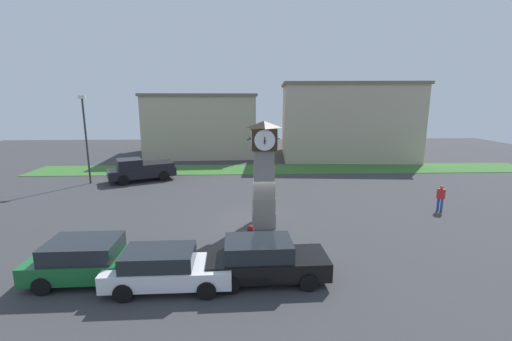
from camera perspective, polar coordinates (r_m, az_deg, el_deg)
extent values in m
plane|color=#38383A|center=(18.45, -0.43, -8.87)|extent=(77.47, 77.47, 0.00)
cube|color=gray|center=(18.11, 1.27, -7.92)|extent=(1.19, 1.19, 0.81)
cube|color=gray|center=(17.85, 1.28, -5.49)|extent=(1.14, 1.14, 0.81)
cube|color=gray|center=(17.63, 1.29, -2.99)|extent=(1.09, 1.09, 0.81)
cube|color=gray|center=(17.44, 1.30, -0.43)|extent=(1.04, 1.04, 0.81)
cube|color=slate|center=(17.28, 1.32, 2.18)|extent=(0.99, 0.99, 0.81)
cube|color=#2D2316|center=(17.15, 1.33, 5.32)|extent=(1.23, 1.23, 1.10)
cylinder|color=white|center=(17.78, 1.21, 5.55)|extent=(1.01, 0.04, 1.01)
cube|color=black|center=(17.81, 1.20, 5.56)|extent=(0.06, 0.23, 0.11)
cube|color=black|center=(17.81, 1.20, 5.56)|extent=(0.04, 0.27, 0.32)
cylinder|color=white|center=(16.52, 1.47, 5.06)|extent=(1.01, 0.04, 1.01)
cube|color=black|center=(16.49, 1.47, 5.05)|extent=(0.06, 0.23, 0.08)
cube|color=black|center=(16.49, 1.47, 5.05)|extent=(0.04, 0.11, 0.38)
cylinder|color=white|center=(17.20, 3.45, 5.32)|extent=(0.04, 1.01, 1.01)
cube|color=black|center=(17.20, 3.55, 5.32)|extent=(0.23, 0.06, 0.05)
cube|color=black|center=(17.20, 3.55, 5.32)|extent=(0.08, 0.04, 0.38)
cylinder|color=white|center=(17.12, -0.80, 5.31)|extent=(0.04, 1.01, 1.01)
cube|color=black|center=(17.12, -0.90, 5.31)|extent=(0.16, 0.06, 0.21)
cube|color=black|center=(17.12, -0.90, 5.31)|extent=(0.37, 0.04, 0.15)
pyramid|color=#2D2316|center=(17.08, 1.34, 7.71)|extent=(1.29, 1.29, 0.34)
cylinder|color=#333338|center=(14.41, 9.15, -13.69)|extent=(0.25, 0.25, 0.72)
sphere|color=#333338|center=(14.24, 9.20, -12.26)|extent=(0.22, 0.22, 0.22)
cylinder|color=#333338|center=(14.97, 3.85, -12.44)|extent=(0.30, 0.30, 0.76)
sphere|color=#333338|center=(14.80, 3.87, -10.94)|extent=(0.27, 0.27, 0.27)
cylinder|color=maroon|center=(15.39, -0.94, -11.34)|extent=(0.30, 0.30, 0.94)
sphere|color=maroon|center=(15.19, -0.94, -9.55)|extent=(0.27, 0.27, 0.27)
cube|color=#19602D|center=(14.27, -25.31, -13.91)|extent=(4.54, 2.08, 0.67)
cube|color=#1E2328|center=(14.15, -26.84, -11.48)|extent=(2.51, 1.88, 0.59)
cylinder|color=black|center=(14.76, -18.65, -13.72)|extent=(0.64, 0.23, 0.64)
cylinder|color=black|center=(13.15, -20.86, -17.20)|extent=(0.64, 0.23, 0.64)
cylinder|color=black|center=(15.71, -28.77, -12.99)|extent=(0.64, 0.23, 0.64)
cylinder|color=black|center=(14.22, -32.08, -16.01)|extent=(0.64, 0.23, 0.64)
cube|color=silver|center=(12.90, -14.23, -16.07)|extent=(4.41, 1.83, 0.61)
cube|color=#1E2328|center=(12.71, -15.86, -13.71)|extent=(2.44, 1.65, 0.54)
cylinder|color=black|center=(13.56, -7.65, -15.54)|extent=(0.64, 0.23, 0.64)
cylinder|color=black|center=(12.12, -8.25, -19.14)|extent=(0.64, 0.23, 0.64)
cylinder|color=black|center=(14.03, -19.17, -15.14)|extent=(0.64, 0.23, 0.64)
cylinder|color=black|center=(12.65, -21.27, -18.47)|extent=(0.64, 0.23, 0.64)
cube|color=black|center=(12.98, 1.88, -15.31)|extent=(4.44, 1.93, 0.68)
cube|color=#1E2328|center=(12.68, 0.38, -12.78)|extent=(2.46, 1.73, 0.61)
cylinder|color=black|center=(14.06, 7.21, -14.49)|extent=(0.65, 0.24, 0.64)
cylinder|color=black|center=(12.58, 8.77, -17.91)|extent=(0.65, 0.24, 0.64)
cylinder|color=black|center=(13.82, -4.31, -14.90)|extent=(0.65, 0.24, 0.64)
cylinder|color=black|center=(12.32, -4.35, -18.49)|extent=(0.65, 0.24, 0.64)
cube|color=black|center=(29.16, -18.49, -0.27)|extent=(5.50, 3.95, 0.70)
cube|color=black|center=(28.91, -20.35, 1.02)|extent=(2.42, 2.45, 0.80)
cube|color=black|center=(29.22, -16.56, 0.94)|extent=(3.40, 2.97, 0.36)
cylinder|color=black|center=(28.14, -21.26, -1.52)|extent=(0.84, 0.59, 0.80)
cylinder|color=black|center=(29.95, -21.65, -0.78)|extent=(0.84, 0.59, 0.80)
cylinder|color=black|center=(28.59, -15.10, -0.91)|extent=(0.84, 0.59, 0.80)
cylinder|color=black|center=(30.37, -15.85, -0.21)|extent=(0.84, 0.59, 0.80)
cylinder|color=#264CA5|center=(23.04, 28.53, -5.08)|extent=(0.14, 0.14, 0.77)
cylinder|color=#264CA5|center=(23.10, 28.07, -4.99)|extent=(0.14, 0.14, 0.77)
cube|color=red|center=(22.90, 28.47, -3.42)|extent=(0.44, 0.46, 0.58)
sphere|color=#8C664C|center=(22.81, 28.56, -2.46)|extent=(0.21, 0.21, 0.21)
cylinder|color=#333338|center=(29.39, -26.41, 4.27)|extent=(0.14, 0.14, 6.53)
cube|color=silver|center=(29.21, -27.03, 10.85)|extent=(0.50, 0.24, 0.24)
cube|color=#B7A88E|center=(41.95, -9.00, 7.45)|extent=(12.61, 11.35, 6.76)
cube|color=#6E6455|center=(41.83, -9.16, 12.27)|extent=(12.99, 11.69, 0.30)
cube|color=#B7A88E|center=(40.40, 14.63, 7.86)|extent=(14.62, 11.34, 7.90)
cube|color=#6E6455|center=(40.34, 14.94, 13.67)|extent=(15.06, 11.68, 0.30)
cube|color=#386B2D|center=(32.35, 4.79, 0.24)|extent=(46.48, 4.48, 0.04)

